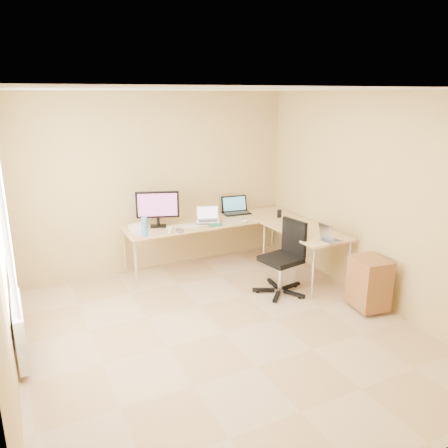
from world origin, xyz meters
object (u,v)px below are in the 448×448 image
laptop_center (208,214)px  cabinet (369,283)px  keyboard (193,225)px  mug (170,230)px  laptop_return (331,233)px  laptop_black (236,205)px  desk_return (304,254)px  desk_main (212,244)px  monitor (158,209)px  office_chair (281,258)px  desk_fan (147,216)px  water_bottle (145,227)px

laptop_center → cabinet: size_ratio=0.55×
keyboard → mug: 0.45m
laptop_return → cabinet: bearing=-176.8°
laptop_center → laptop_black: bearing=46.6°
laptop_return → desk_return: bearing=-7.1°
desk_return → laptop_center: (-1.11, 0.84, 0.52)m
desk_main → laptop_return: bearing=-57.6°
keyboard → cabinet: keyboard is taller
desk_main → monitor: size_ratio=4.36×
desk_return → cabinet: desk_return is taller
desk_main → cabinet: 2.41m
mug → office_chair: 1.54m
mug → desk_fan: 0.54m
desk_main → laptop_black: 0.75m
mug → laptop_return: 2.15m
monitor → keyboard: size_ratio=1.37×
laptop_black → laptop_return: bearing=-68.4°
laptop_return → office_chair: size_ratio=0.30×
laptop_center → cabinet: (1.23, -1.99, -0.52)m
desk_return → water_bottle: size_ratio=4.72×
desk_return → monitor: 2.18m
desk_return → water_bottle: bearing=161.5°
keyboard → office_chair: size_ratio=0.45×
desk_return → desk_fan: (-1.92, 1.20, 0.51)m
desk_main → mug: bearing=-158.9°
laptop_center → desk_fan: (-0.81, 0.36, -0.01)m
monitor → desk_fan: monitor is taller
laptop_black → office_chair: (-0.12, -1.46, -0.36)m
desk_fan → office_chair: 2.02m
cabinet → desk_fan: bearing=139.9°
desk_main → office_chair: (0.40, -1.26, 0.14)m
desk_main → office_chair: bearing=-72.2°
desk_return → keyboard: bearing=146.5°
desk_fan → laptop_return: (1.93, -1.74, -0.05)m
laptop_center → office_chair: 1.29m
desk_main → cabinet: desk_main is taller
laptop_center → water_bottle: 1.00m
monitor → cabinet: 2.99m
monitor → office_chair: bearing=-27.3°
laptop_return → desk_fan: bearing=40.3°
desk_main → laptop_center: (-0.14, -0.16, 0.52)m
keyboard → desk_fan: (-0.59, 0.32, 0.14)m
laptop_return → monitor: bearing=40.6°
laptop_return → laptop_center: bearing=31.3°
laptop_black → cabinet: bearing=-69.4°
monitor → water_bottle: size_ratio=2.21×
desk_return → mug: bearing=158.1°
desk_fan → office_chair: (1.35, -1.46, -0.38)m
monitor → water_bottle: 0.49m
water_bottle → laptop_return: (2.11, -1.24, -0.04)m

